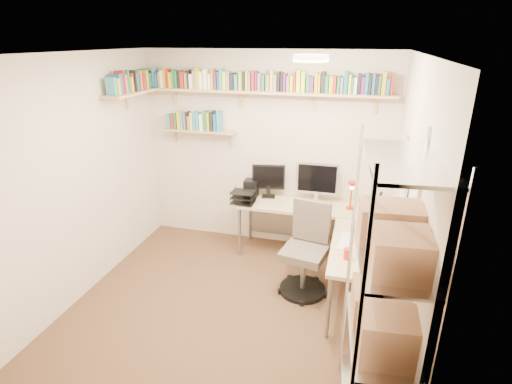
% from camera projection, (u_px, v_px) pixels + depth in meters
% --- Properties ---
extents(ground, '(3.20, 3.20, 0.00)m').
position_uv_depth(ground, '(231.00, 303.00, 4.22)').
color(ground, '#4F3022').
rests_on(ground, ground).
extents(room_shell, '(3.24, 3.04, 2.52)m').
position_uv_depth(room_shell, '(228.00, 163.00, 3.66)').
color(room_shell, beige).
rests_on(room_shell, ground).
extents(wall_shelves, '(3.12, 1.09, 0.80)m').
position_uv_depth(wall_shelves, '(227.00, 91.00, 4.77)').
color(wall_shelves, tan).
rests_on(wall_shelves, ground).
extents(corner_desk, '(1.86, 1.81, 1.21)m').
position_uv_depth(corner_desk, '(312.00, 214.00, 4.69)').
color(corner_desk, tan).
rests_on(corner_desk, ground).
extents(office_chair, '(0.54, 0.55, 1.01)m').
position_uv_depth(office_chair, '(306.00, 255.00, 4.31)').
color(office_chair, black).
rests_on(office_chair, ground).
extents(wire_rack, '(0.52, 0.94, 2.09)m').
position_uv_depth(wire_rack, '(388.00, 285.00, 2.52)').
color(wire_rack, silver).
rests_on(wire_rack, ground).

